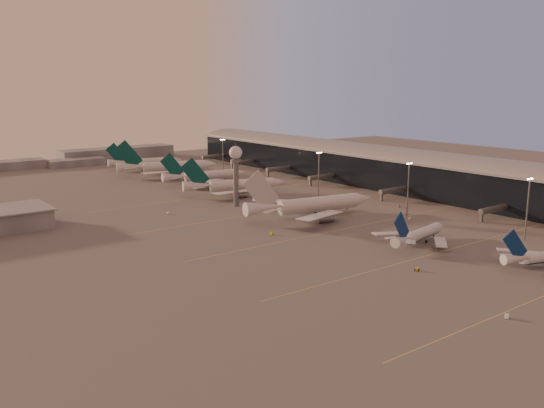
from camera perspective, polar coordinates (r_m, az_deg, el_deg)
ground at (r=194.39m, az=15.20°, el=-6.28°), size 700.00×700.00×0.00m
taxiway_markings at (r=251.39m, az=9.37°, el=-1.91°), size 180.00×185.25×0.02m
terminal at (r=341.89m, az=11.92°, el=3.42°), size 57.00×362.00×23.04m
radar_tower at (r=280.11m, az=-3.61°, el=3.99°), size 6.40×6.40×31.10m
mast_a at (r=238.45m, az=24.00°, el=-0.16°), size 3.60×0.56×25.00m
mast_b at (r=266.35m, az=13.35°, el=1.72°), size 3.60×0.56×25.00m
mast_c at (r=300.50m, az=4.65°, el=3.12°), size 3.60×0.56×25.00m
mast_d at (r=370.84m, az=-4.88°, el=4.77°), size 3.60×0.56×25.00m
distant_horizon at (r=465.27m, az=-17.96°, el=4.45°), size 165.00×37.50×9.00m
narrowbody_mid at (r=223.09m, az=14.45°, el=-3.09°), size 38.14×30.15×15.05m
widebody_white at (r=260.54m, az=3.91°, el=-0.39°), size 65.59×52.13×23.23m
greentail_a at (r=313.82m, az=-3.65°, el=1.65°), size 56.14×44.64×21.09m
greentail_b at (r=349.72m, az=-6.57°, el=2.61°), size 54.41×43.61×19.86m
greentail_c at (r=384.91m, az=-10.24°, el=3.46°), size 64.01×50.89×24.06m
greentail_d at (r=419.00m, az=-12.39°, el=3.92°), size 52.50×41.98×19.29m
gsv_truck_a at (r=162.07m, az=22.30°, el=-10.01°), size 6.04×3.59×2.30m
gsv_tug_mid at (r=191.99m, az=14.16°, el=-6.30°), size 3.25×3.72×0.91m
gsv_truck_b at (r=261.52m, az=13.55°, el=-1.29°), size 5.94×2.82×2.31m
gsv_truck_c at (r=229.40m, az=0.01°, el=-2.79°), size 5.81×3.40×2.21m
gsv_catering_b at (r=287.20m, az=12.48°, el=0.14°), size 5.60×2.99×4.43m
gsv_tug_far at (r=275.65m, az=-0.33°, el=-0.42°), size 3.31×4.33×1.09m
gsv_truck_d at (r=270.20m, az=-10.31°, el=-0.76°), size 2.44×5.20×2.02m
gsv_tug_hangar at (r=332.17m, az=-2.99°, el=1.67°), size 4.02×2.76×1.07m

